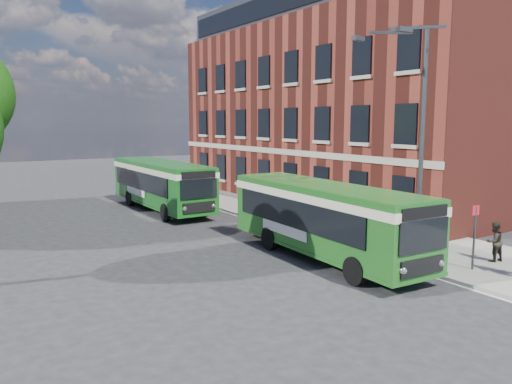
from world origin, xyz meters
TOP-DOWN VIEW (x-y plane):
  - ground at (0.00, 0.00)m, footprint 120.00×120.00m
  - pavement at (7.00, 8.00)m, footprint 6.00×48.00m
  - kerb_line at (3.95, 8.00)m, footprint 0.12×48.00m
  - brick_office at (14.00, 12.00)m, footprint 12.10×26.00m
  - street_lamp at (4.84, -2.00)m, footprint 2.96×2.38m
  - bus_stop_sign at (5.60, -4.20)m, footprint 0.35×0.08m
  - bus_front at (2.34, 0.33)m, footprint 3.01×10.40m
  - bus_rear at (1.03, 14.41)m, footprint 2.64×10.88m
  - pedestrian_b at (7.25, -3.98)m, footprint 0.86×0.72m

SIDE VIEW (x-z plane):
  - ground at x=0.00m, z-range 0.00..0.00m
  - kerb_line at x=3.95m, z-range 0.00..0.01m
  - pavement at x=7.00m, z-range 0.00..0.15m
  - pedestrian_b at x=7.25m, z-range 0.15..1.70m
  - bus_stop_sign at x=5.60m, z-range 0.25..2.77m
  - bus_front at x=2.34m, z-range 0.32..3.34m
  - bus_rear at x=1.03m, z-range 0.32..3.34m
  - street_lamp at x=4.84m, z-range 0.29..9.29m
  - brick_office at x=14.00m, z-range -0.13..14.07m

